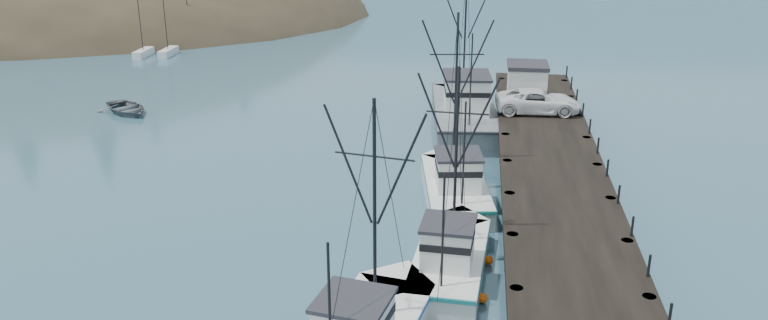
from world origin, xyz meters
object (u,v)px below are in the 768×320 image
pickup_truck (538,101)px  motorboat (127,113)px  trawler_far (454,184)px  pier (552,167)px  pier_shed (527,81)px  work_vessel (464,111)px  trawler_near (450,258)px

pickup_truck → motorboat: (-32.32, 2.55, -2.84)m
trawler_far → pickup_truck: size_ratio=1.83×
pier → pier_shed: 13.69m
trawler_far → pier_shed: (4.73, 14.86, 2.60)m
pier_shed → pickup_truck: size_ratio=0.53×
motorboat → work_vessel: bearing=-49.6°
trawler_near → work_vessel: work_vessel is taller
pier_shed → pickup_truck: pier_shed is taller
pier → trawler_near: 11.87m
trawler_far → motorboat: bearing=152.4°
motorboat → trawler_far: bearing=-76.5°
work_vessel → pier_shed: 5.24m
pickup_truck → work_vessel: bearing=64.3°
trawler_near → pickup_truck: 21.45m
work_vessel → pier_shed: (4.62, 1.13, 2.19)m
pier → pickup_truck: size_ratio=7.30×
pier → pier_shed: (-0.88, 13.55, 1.73)m
motorboat → pier: bearing=-70.3°
trawler_far → work_vessel: size_ratio=0.73×
pier_shed → pickup_truck: bearing=-79.0°
pier_shed → motorboat: (-31.67, -0.80, -3.42)m
pier_shed → trawler_far: bearing=-107.7°
pickup_truck → motorboat: 32.54m
trawler_far → work_vessel: work_vessel is taller
trawler_near → work_vessel: size_ratio=0.67×
trawler_far → pier_shed: 15.81m
pier → trawler_near: size_ratio=4.34×
trawler_near → motorboat: bearing=139.4°
work_vessel → trawler_far: bearing=-90.5°
trawler_far → work_vessel: bearing=89.5°
trawler_near → pier: bearing=62.7°
pier → trawler_near: bearing=-117.3°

